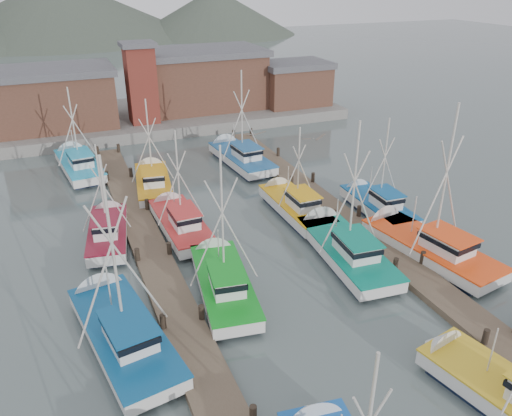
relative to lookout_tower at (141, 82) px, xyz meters
name	(u,v)px	position (x,y,z in m)	size (l,w,h in m)	color
ground	(290,280)	(2.00, -33.00, -5.55)	(260.00, 260.00, 0.00)	#485755
dock_left	(158,267)	(-5.00, -28.96, -5.34)	(2.30, 46.00, 1.50)	brown
dock_right	(354,226)	(9.00, -28.96, -5.34)	(2.30, 46.00, 1.50)	brown
quay	(156,116)	(2.00, 4.00, -4.95)	(44.00, 16.00, 1.20)	gray
shed_left	(54,97)	(-9.00, 2.00, -1.21)	(12.72, 8.48, 6.20)	brown
shed_center	(202,78)	(8.00, 4.00, -0.86)	(14.84, 9.54, 6.90)	brown
shed_right	(294,83)	(19.00, 1.00, -1.71)	(8.48, 6.36, 5.20)	brown
lookout_tower	(141,82)	(0.00, 0.00, 0.00)	(3.60, 3.60, 8.50)	maroon
distant_hills	(35,41)	(-10.76, 89.59, -5.55)	(175.00, 140.00, 42.00)	#434D40
boat_1	(505,393)	(6.18, -44.92, -4.87)	(4.36, 9.06, 7.61)	#0F1932
boat_4	(222,280)	(-2.01, -32.46, -4.87)	(3.86, 8.96, 9.64)	#0F1932
boat_5	(342,247)	(6.27, -31.86, -4.87)	(4.02, 9.89, 9.99)	#0F1932
boat_6	(120,329)	(-8.04, -34.60, -4.86)	(4.55, 10.09, 10.81)	#0F1932
boat_7	(423,244)	(11.23, -33.58, -4.86)	(4.62, 10.24, 10.95)	#0F1932
boat_8	(179,222)	(-2.45, -24.44, -4.87)	(3.29, 8.55, 8.16)	#0F1932
boat_9	(293,205)	(6.17, -24.96, -4.87)	(3.07, 8.55, 7.52)	#0F1932
boat_10	(108,230)	(-7.20, -23.81, -4.87)	(3.62, 8.14, 7.54)	#0F1932
boat_11	(375,204)	(11.91, -27.21, -4.87)	(3.24, 7.93, 8.04)	#0F1932
boat_12	(153,181)	(-2.61, -16.45, -4.87)	(3.78, 8.80, 8.42)	#0F1932
boat_13	(239,156)	(6.18, -13.45, -4.87)	(3.89, 9.78, 9.64)	#0F1932
boat_14	(78,164)	(-8.01, -9.76, -4.87)	(3.92, 9.46, 8.54)	#0F1932
gull_near	(313,138)	(2.65, -33.84, 3.34)	(1.52, 0.66, 0.24)	gray
gull_far	(255,134)	(2.27, -26.89, 1.63)	(1.55, 0.62, 0.24)	gray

